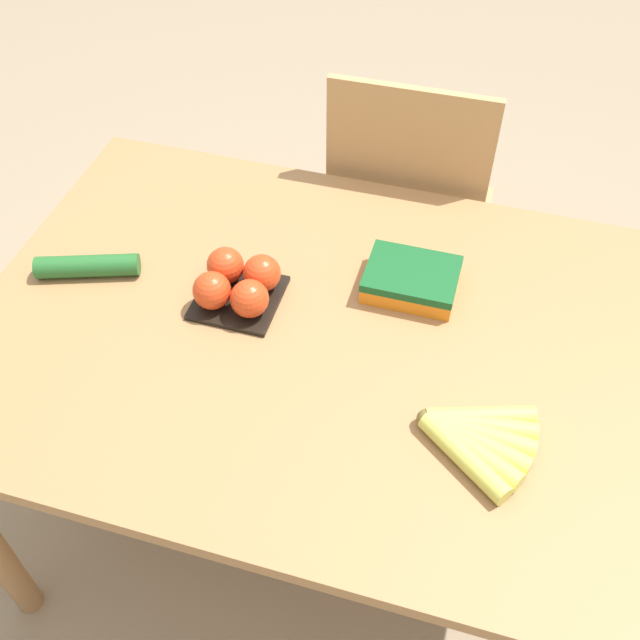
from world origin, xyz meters
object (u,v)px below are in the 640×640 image
tomato_pack (237,285)px  cucumber_near (88,266)px  banana_bunch (474,437)px  chair (407,224)px  carrot_bag (412,278)px

tomato_pack → cucumber_near: bearing=-176.8°
banana_bunch → cucumber_near: bearing=167.0°
tomato_pack → chair: bearing=68.5°
tomato_pack → carrot_bag: tomato_pack is taller
chair → carrot_bag: size_ratio=5.39×
chair → carrot_bag: 0.56m
tomato_pack → carrot_bag: (0.32, 0.13, -0.01)m
banana_bunch → tomato_pack: 0.54m
carrot_bag → cucumber_near: carrot_bag is taller
tomato_pack → carrot_bag: size_ratio=0.90×
chair → banana_bunch: (0.26, -0.81, 0.26)m
tomato_pack → banana_bunch: bearing=-22.5°
chair → banana_bunch: 0.89m
banana_bunch → carrot_bag: bearing=117.9°
cucumber_near → tomato_pack: bearing=3.2°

